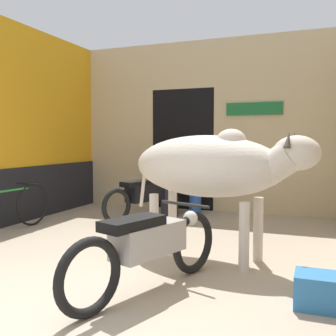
{
  "coord_description": "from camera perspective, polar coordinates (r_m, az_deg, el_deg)",
  "views": [
    {
      "loc": [
        2.07,
        -2.17,
        1.36
      ],
      "look_at": [
        0.34,
        2.34,
        1.03
      ],
      "focal_mm": 42.0,
      "sensor_mm": 36.0,
      "label": 1
    }
  ],
  "objects": [
    {
      "name": "motorcycle_far",
      "position": [
        6.89,
        -3.33,
        -3.99
      ],
      "size": [
        0.85,
        1.79,
        0.72
      ],
      "color": "black",
      "rests_on": "ground_plane"
    },
    {
      "name": "ground_plane",
      "position": [
        3.29,
        -22.06,
        -20.8
      ],
      "size": [
        30.0,
        30.0,
        0.0
      ],
      "primitive_type": "plane",
      "color": "tan"
    },
    {
      "name": "crate",
      "position": [
        3.57,
        21.53,
        -16.32
      ],
      "size": [
        0.44,
        0.32,
        0.28
      ],
      "color": "teal",
      "rests_on": "ground_plane"
    },
    {
      "name": "wall_back_with_doorway",
      "position": [
        7.97,
        4.55,
        4.63
      ],
      "size": [
        5.07,
        0.93,
        3.29
      ],
      "color": "#C6B289",
      "rests_on": "ground_plane"
    },
    {
      "name": "bicycle",
      "position": [
        6.33,
        -22.35,
        -5.5
      ],
      "size": [
        0.44,
        1.73,
        0.7
      ],
      "color": "black",
      "rests_on": "ground_plane"
    },
    {
      "name": "shopkeeper_seated",
      "position": [
        7.16,
        0.53,
        -1.66
      ],
      "size": [
        0.4,
        0.33,
        1.25
      ],
      "color": "#282833",
      "rests_on": "ground_plane"
    },
    {
      "name": "motorcycle_near",
      "position": [
        3.59,
        -2.84,
        -11.14
      ],
      "size": [
        0.82,
        1.89,
        0.75
      ],
      "color": "black",
      "rests_on": "ground_plane"
    },
    {
      "name": "cow",
      "position": [
        4.5,
        6.31,
        0.18
      ],
      "size": [
        2.27,
        1.12,
        1.49
      ],
      "color": "beige",
      "rests_on": "ground_plane"
    },
    {
      "name": "plastic_stool",
      "position": [
        7.31,
        3.96,
        -4.84
      ],
      "size": [
        0.31,
        0.31,
        0.45
      ],
      "color": "#2856B2",
      "rests_on": "ground_plane"
    }
  ]
}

